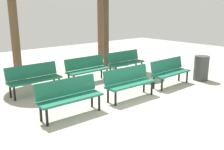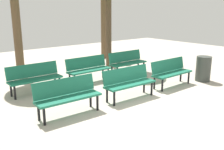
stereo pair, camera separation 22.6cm
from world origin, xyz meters
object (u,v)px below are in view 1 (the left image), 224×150
bench_r1_c1 (87,68)px  trash_bin (201,68)px  bench_r1_c2 (125,61)px  bench_r0_c2 (170,70)px  bench_r1_c0 (34,77)px  bench_r0_c1 (129,81)px  bench_r0_c0 (69,95)px  tree_0 (100,23)px

bench_r1_c1 → trash_bin: 4.05m
bench_r1_c1 → bench_r1_c2: bearing=0.0°
bench_r1_c1 → trash_bin: size_ratio=1.83×
bench_r0_c2 → bench_r1_c2: size_ratio=1.00×
bench_r1_c0 → bench_r0_c2: bearing=-29.5°
bench_r0_c1 → bench_r1_c2: same height
bench_r1_c0 → bench_r1_c2: size_ratio=1.00×
bench_r0_c2 → bench_r0_c0: bearing=178.4°
bench_r1_c2 → tree_0: (1.34, 3.23, 1.29)m
bench_r0_c0 → bench_r1_c1: bearing=48.0°
bench_r0_c0 → tree_0: size_ratio=0.45×
bench_r0_c2 → bench_r1_c2: same height
bench_r1_c2 → bench_r1_c0: bearing=179.6°
bench_r1_c0 → bench_r0_c1: bearing=-49.0°
bench_r0_c1 → bench_r0_c2: same height
bench_r0_c1 → tree_0: tree_0 is taller
trash_bin → bench_r0_c2: bearing=165.9°
bench_r1_c2 → bench_r0_c1: bearing=-131.5°
bench_r0_c0 → tree_0: (5.15, 5.28, 1.29)m
bench_r1_c1 → bench_r0_c1: bearing=-91.7°
bench_r0_c1 → bench_r1_c2: size_ratio=1.01×
bench_r1_c1 → bench_r1_c2: 1.84m
bench_r1_c0 → bench_r1_c2: 3.75m
bench_r0_c2 → tree_0: size_ratio=0.45×
bench_r1_c0 → trash_bin: same height
bench_r0_c0 → tree_0: bearing=47.8°
bench_r1_c1 → bench_r0_c2: bearing=-48.9°
bench_r0_c1 → bench_r1_c2: (1.89, 2.12, 0.00)m
bench_r1_c2 → bench_r1_c1: bearing=-179.6°
bench_r0_c2 → bench_r1_c0: 4.33m
bench_r0_c1 → trash_bin: bearing=-4.0°
bench_r1_c2 → trash_bin: 2.83m
bench_r0_c1 → bench_r1_c0: same height
bench_r1_c0 → bench_r0_c0: bearing=-91.5°
bench_r0_c2 → bench_r1_c1: (-1.85, 2.10, 0.00)m
bench_r0_c0 → bench_r1_c0: bearing=90.5°
bench_r0_c2 → bench_r1_c2: bearing=89.7°
bench_r0_c0 → bench_r1_c2: bearing=30.4°
bench_r1_c2 → bench_r0_c0: bearing=-151.6°
bench_r1_c2 → trash_bin: size_ratio=1.83×
tree_0 → trash_bin: (0.06, -5.68, -1.36)m
bench_r1_c1 → trash_bin: bearing=-37.4°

